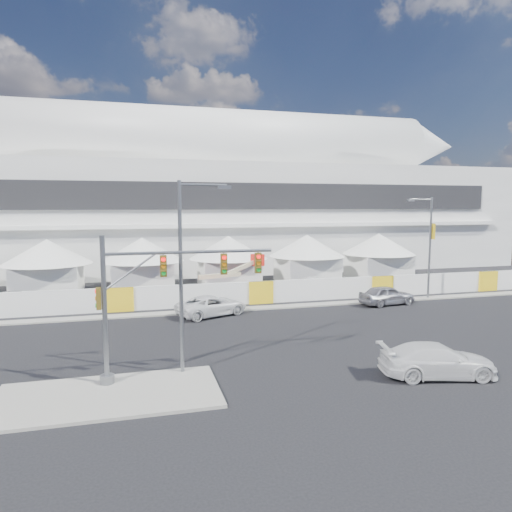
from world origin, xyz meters
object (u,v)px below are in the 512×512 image
object	(u,v)px
sedan_silver	(387,295)
traffic_mast	(144,301)
lot_car_c	(18,300)
streetlight_median	(186,264)
lot_car_a	(318,284)
pickup_curb	(212,305)
pickup_near	(437,360)
boom_lift	(215,289)
streetlight_curb	(428,240)

from	to	relation	value
sedan_silver	traffic_mast	distance (m)	24.68
lot_car_c	streetlight_median	world-z (taller)	streetlight_median
sedan_silver	lot_car_a	xyz separation A→B (m)	(-3.12, 8.14, -0.19)
pickup_curb	lot_car_c	size ratio (longest dim) A/B	1.13
traffic_mast	streetlight_median	distance (m)	2.76
lot_car_a	lot_car_c	distance (m)	27.88
traffic_mast	pickup_near	bearing A→B (deg)	-11.69
traffic_mast	sedan_silver	bearing A→B (deg)	31.55
traffic_mast	boom_lift	size ratio (longest dim) A/B	1.06
pickup_near	streetlight_median	size ratio (longest dim) A/B	0.59
lot_car_c	traffic_mast	world-z (taller)	traffic_mast
streetlight_curb	boom_lift	size ratio (longest dim) A/B	1.16
lot_car_c	boom_lift	distance (m)	16.74
traffic_mast	streetlight_median	world-z (taller)	streetlight_median
lot_car_c	streetlight_median	xyz separation A→B (m)	(12.20, -18.83, 5.02)
boom_lift	traffic_mast	bearing A→B (deg)	-124.78
streetlight_median	boom_lift	bearing A→B (deg)	75.80
lot_car_a	sedan_silver	bearing A→B (deg)	-163.47
traffic_mast	lot_car_a	bearing A→B (deg)	49.75
boom_lift	streetlight_curb	bearing A→B (deg)	-27.86
pickup_near	streetlight_median	bearing A→B (deg)	86.02
sedan_silver	lot_car_c	bearing A→B (deg)	70.49
streetlight_median	traffic_mast	bearing A→B (deg)	-162.41
traffic_mast	streetlight_curb	distance (m)	29.41
streetlight_curb	pickup_curb	bearing A→B (deg)	-176.38
pickup_curb	lot_car_c	world-z (taller)	pickup_curb
sedan_silver	lot_car_a	bearing A→B (deg)	13.66
pickup_near	streetlight_median	xyz separation A→B (m)	(-12.25, 3.63, 4.91)
pickup_near	lot_car_c	size ratio (longest dim) A/B	1.15
sedan_silver	traffic_mast	world-z (taller)	traffic_mast
lot_car_a	traffic_mast	size ratio (longest dim) A/B	0.47
lot_car_c	traffic_mast	distance (m)	22.21
lot_car_a	streetlight_median	bearing A→B (deg)	137.90
traffic_mast	lot_car_c	bearing A→B (deg)	117.41
sedan_silver	pickup_curb	distance (m)	15.49
lot_car_a	streetlight_curb	size ratio (longest dim) A/B	0.42
pickup_curb	lot_car_a	distance (m)	14.78
sedan_silver	streetlight_curb	xyz separation A→B (m)	(4.90, 1.33, 4.63)
lot_car_c	pickup_curb	bearing A→B (deg)	-125.06
pickup_curb	lot_car_a	xyz separation A→B (m)	(12.36, 8.09, -0.13)
streetlight_curb	sedan_silver	bearing A→B (deg)	-164.80
lot_car_c	traffic_mast	size ratio (longest dim) A/B	0.59
streetlight_median	pickup_curb	bearing A→B (deg)	74.95
sedan_silver	streetlight_median	world-z (taller)	streetlight_median
streetlight_median	lot_car_a	bearing A→B (deg)	52.36
sedan_silver	pickup_near	bearing A→B (deg)	150.26
traffic_mast	boom_lift	bearing A→B (deg)	70.35
streetlight_median	streetlight_curb	size ratio (longest dim) A/B	1.03
pickup_curb	pickup_near	world-z (taller)	pickup_near
lot_car_a	lot_car_c	world-z (taller)	lot_car_c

